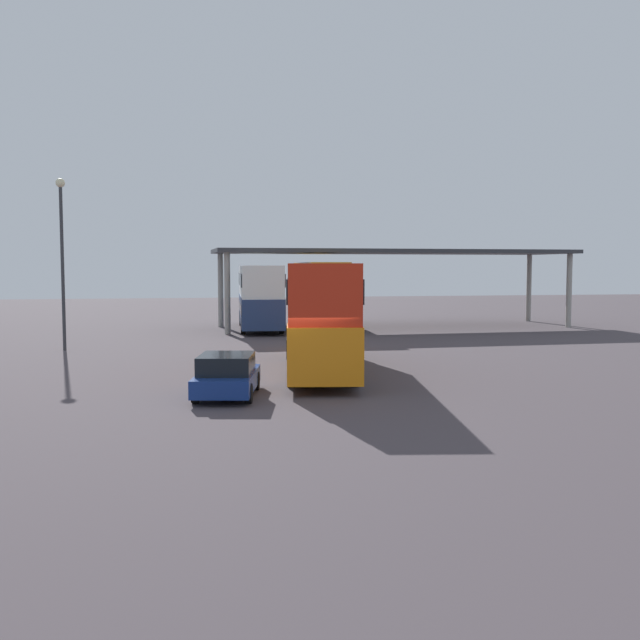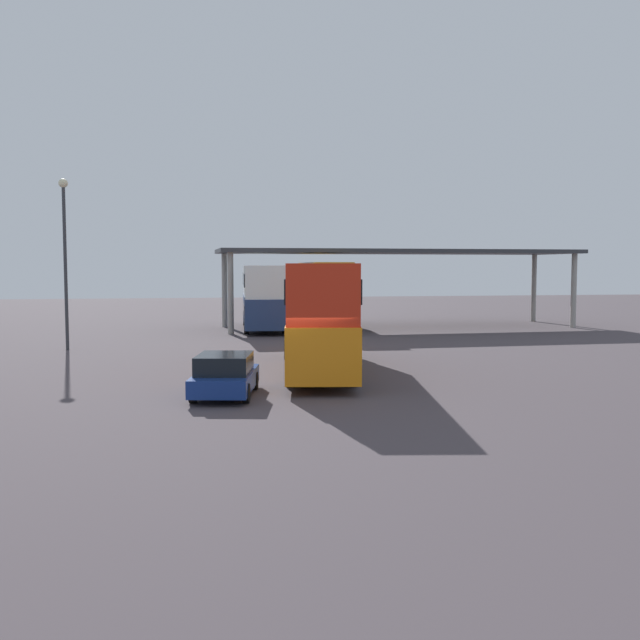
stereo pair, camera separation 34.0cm
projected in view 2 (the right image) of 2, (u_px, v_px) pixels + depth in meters
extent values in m
plane|color=#463D42|center=(316.00, 392.00, 23.27)|extent=(140.00, 140.00, 0.00)
cube|color=orange|center=(320.00, 339.00, 27.75)|extent=(4.15, 11.73, 1.84)
cube|color=red|center=(320.00, 290.00, 27.60)|extent=(4.04, 11.49, 1.99)
cube|color=black|center=(320.00, 333.00, 27.73)|extent=(4.11, 11.28, 0.62)
cube|color=black|center=(320.00, 287.00, 27.59)|extent=(4.11, 11.28, 0.80)
cube|color=black|center=(318.00, 320.00, 33.40)|extent=(2.03, 0.41, 1.10)
cube|color=orange|center=(318.00, 302.00, 33.33)|extent=(1.67, 0.34, 0.36)
cylinder|color=black|center=(294.00, 348.00, 31.34)|extent=(0.43, 1.03, 1.00)
cylinder|color=black|center=(343.00, 348.00, 31.38)|extent=(0.43, 1.03, 1.00)
cylinder|color=black|center=(290.00, 372.00, 24.23)|extent=(0.43, 1.03, 1.00)
cylinder|color=black|center=(354.00, 372.00, 24.27)|extent=(0.43, 1.03, 1.00)
cube|color=navy|center=(225.00, 380.00, 22.45)|extent=(2.43, 4.02, 0.55)
cube|color=black|center=(224.00, 364.00, 22.22)|extent=(1.97, 2.33, 0.58)
cylinder|color=black|center=(207.00, 381.00, 23.64)|extent=(0.31, 0.63, 0.60)
cylinder|color=black|center=(255.00, 381.00, 23.61)|extent=(0.31, 0.63, 0.60)
cylinder|color=black|center=(193.00, 393.00, 21.31)|extent=(0.31, 0.63, 0.60)
cylinder|color=black|center=(246.00, 393.00, 21.29)|extent=(0.31, 0.63, 0.60)
cube|color=navy|center=(263.00, 310.00, 46.12)|extent=(3.13, 10.52, 1.81)
cube|color=white|center=(263.00, 281.00, 45.98)|extent=(3.04, 10.31, 1.96)
cube|color=black|center=(263.00, 307.00, 46.11)|extent=(3.14, 10.10, 0.61)
cube|color=black|center=(263.00, 279.00, 45.97)|extent=(3.14, 10.10, 0.78)
cube|color=black|center=(261.00, 302.00, 51.20)|extent=(2.16, 0.22, 1.09)
cube|color=orange|center=(261.00, 290.00, 51.13)|extent=(1.78, 0.18, 0.36)
cylinder|color=black|center=(245.00, 318.00, 49.24)|extent=(0.34, 1.01, 1.00)
cylinder|color=black|center=(278.00, 318.00, 49.50)|extent=(0.34, 1.01, 1.00)
cylinder|color=black|center=(246.00, 326.00, 42.86)|extent=(0.34, 1.01, 1.00)
cylinder|color=black|center=(284.00, 325.00, 43.12)|extent=(0.34, 1.01, 1.00)
cube|color=white|center=(323.00, 309.00, 46.76)|extent=(3.04, 11.23, 1.90)
cube|color=orange|center=(323.00, 278.00, 46.61)|extent=(2.95, 11.00, 2.06)
cube|color=black|center=(323.00, 305.00, 46.74)|extent=(3.05, 10.79, 0.65)
cube|color=black|center=(323.00, 277.00, 46.60)|extent=(3.05, 10.79, 0.82)
cube|color=black|center=(314.00, 300.00, 52.18)|extent=(2.06, 0.21, 1.14)
cube|color=orange|center=(314.00, 288.00, 52.12)|extent=(1.70, 0.17, 0.36)
cylinder|color=black|center=(302.00, 317.00, 50.10)|extent=(0.34, 1.01, 1.00)
cylinder|color=black|center=(333.00, 317.00, 50.36)|extent=(0.34, 1.01, 1.00)
cylinder|color=black|center=(312.00, 325.00, 43.28)|extent=(0.34, 1.01, 1.00)
cylinder|color=black|center=(348.00, 325.00, 43.54)|extent=(0.34, 1.01, 1.00)
cube|color=#33353A|center=(398.00, 252.00, 47.39)|extent=(24.03, 7.22, 0.25)
cylinder|color=#9E9B93|center=(534.00, 288.00, 52.46)|extent=(0.36, 0.36, 4.92)
cylinder|color=#9E9B93|center=(574.00, 291.00, 47.20)|extent=(0.36, 0.36, 4.92)
cylinder|color=#9E9B93|center=(225.00, 290.00, 47.97)|extent=(0.36, 0.36, 4.92)
cylinder|color=#9E9B93|center=(231.00, 293.00, 42.72)|extent=(0.36, 0.36, 4.92)
cylinder|color=#33353A|center=(65.00, 269.00, 34.49)|extent=(0.16, 0.16, 7.91)
sphere|color=beige|center=(63.00, 183.00, 34.17)|extent=(0.44, 0.44, 0.44)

